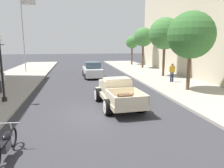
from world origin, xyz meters
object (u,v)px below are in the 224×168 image
(car_background_white, at_px, (92,70))
(street_tree_nearest, at_px, (191,35))
(pedestrian_sidewalk_left, at_px, (1,79))
(street_lamp_near, at_px, (1,63))
(flagpole, at_px, (24,24))
(street_tree_second, at_px, (165,34))
(motorcycle_parked, at_px, (5,144))
(street_tree_farthest, at_px, (132,42))
(street_tree_third, at_px, (143,37))
(hotrod_truck_cream, at_px, (117,92))
(pedestrian_sidewalk_right, at_px, (172,71))

(car_background_white, relative_size, street_tree_nearest, 0.78)
(pedestrian_sidewalk_left, bearing_deg, street_lamp_near, -70.36)
(flagpole, xyz_separation_m, street_tree_second, (14.95, -6.27, -1.23))
(motorcycle_parked, distance_m, flagpole, 21.76)
(street_lamp_near, height_order, street_tree_farthest, street_tree_farthest)
(street_tree_second, distance_m, street_tree_farthest, 13.27)
(street_tree_nearest, xyz_separation_m, street_tree_farthest, (1.30, 20.19, -0.34))
(motorcycle_parked, distance_m, pedestrian_sidewalk_left, 9.42)
(flagpole, relative_size, street_tree_nearest, 1.63)
(pedestrian_sidewalk_left, xyz_separation_m, street_tree_third, (14.66, 13.51, 3.35))
(car_background_white, bearing_deg, motorcycle_parked, -104.49)
(pedestrian_sidewalk_left, relative_size, flagpole, 0.18)
(street_tree_second, bearing_deg, street_tree_farthest, 89.12)
(hotrod_truck_cream, relative_size, street_tree_third, 0.89)
(motorcycle_parked, distance_m, street_tree_third, 25.72)
(flagpole, height_order, street_tree_farthest, flagpole)
(car_background_white, distance_m, pedestrian_sidewalk_left, 9.68)
(hotrod_truck_cream, distance_m, street_tree_nearest, 7.19)
(pedestrian_sidewalk_left, xyz_separation_m, street_lamp_near, (0.88, -2.48, 1.30))
(pedestrian_sidewalk_left, bearing_deg, street_tree_farthest, 52.33)
(street_tree_second, bearing_deg, street_tree_third, 87.56)
(pedestrian_sidewalk_left, xyz_separation_m, pedestrian_sidewalk_right, (13.56, 1.94, 0.00))
(motorcycle_parked, height_order, street_lamp_near, street_lamp_near)
(street_tree_nearest, relative_size, street_tree_farthest, 1.20)
(hotrod_truck_cream, height_order, car_background_white, car_background_white)
(motorcycle_parked, height_order, pedestrian_sidewalk_right, pedestrian_sidewalk_right)
(motorcycle_parked, xyz_separation_m, street_lamp_near, (-1.93, 6.49, 1.94))
(hotrod_truck_cream, xyz_separation_m, street_tree_third, (7.29, 17.39, 3.68))
(flagpole, bearing_deg, street_tree_farthest, 24.70)
(street_tree_farthest, bearing_deg, street_tree_second, -90.88)
(pedestrian_sidewalk_left, bearing_deg, street_tree_second, 21.24)
(hotrod_truck_cream, xyz_separation_m, street_tree_second, (6.95, 9.45, 3.78))
(street_lamp_near, relative_size, street_tree_third, 0.68)
(car_background_white, bearing_deg, street_tree_nearest, -52.23)
(car_background_white, bearing_deg, street_tree_second, -9.42)
(flagpole, bearing_deg, street_tree_second, -22.76)
(hotrod_truck_cream, height_order, motorcycle_parked, hotrod_truck_cream)
(pedestrian_sidewalk_left, height_order, street_tree_third, street_tree_third)
(motorcycle_parked, height_order, street_tree_third, street_tree_third)
(street_tree_second, bearing_deg, car_background_white, 170.58)
(pedestrian_sidewalk_right, bearing_deg, hotrod_truck_cream, -136.75)
(car_background_white, distance_m, flagpole, 10.34)
(street_lamp_near, height_order, street_tree_nearest, street_tree_nearest)
(pedestrian_sidewalk_right, relative_size, street_tree_second, 0.27)
(street_lamp_near, height_order, street_tree_third, street_tree_third)
(motorcycle_parked, relative_size, street_tree_second, 0.35)
(pedestrian_sidewalk_left, bearing_deg, street_tree_nearest, -5.96)
(hotrod_truck_cream, relative_size, car_background_white, 1.15)
(hotrod_truck_cream, distance_m, street_lamp_near, 6.83)
(flagpole, bearing_deg, hotrod_truck_cream, -63.03)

